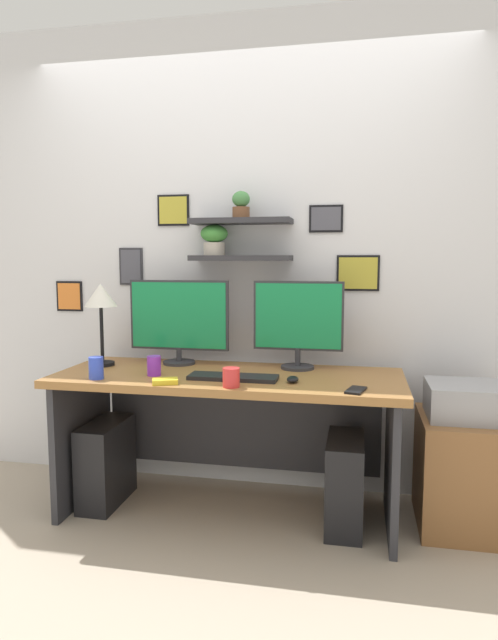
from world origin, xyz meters
TOP-DOWN VIEW (x-y plane):
  - ground_plane at (0.00, 0.00)m, footprint 8.00×8.00m
  - back_wall_assembly at (-0.00, 0.44)m, footprint 4.40×0.24m
  - desk at (0.00, 0.06)m, footprint 1.78×0.68m
  - monitor_left at (-0.34, 0.22)m, footprint 0.57×0.18m
  - monitor_right at (0.34, 0.22)m, footprint 0.48×0.18m
  - keyboard at (0.05, -0.11)m, footprint 0.44×0.14m
  - computer_mouse at (0.35, -0.12)m, footprint 0.06×0.09m
  - desk_lamp at (-0.74, 0.08)m, footprint 0.18×0.18m
  - cell_phone at (0.65, -0.24)m, footprint 0.10×0.15m
  - coffee_mug at (0.08, -0.27)m, footprint 0.08×0.08m
  - pen_cup at (-0.36, -0.11)m, footprint 0.07×0.07m
  - scissors_tray at (-0.24, -0.27)m, footprint 0.14×0.12m
  - water_cup at (-0.61, -0.24)m, footprint 0.07×0.07m
  - drawer_cabinet at (1.19, 0.10)m, footprint 0.44×0.50m
  - printer at (1.19, 0.10)m, footprint 0.38×0.34m
  - computer_tower_left at (-0.69, -0.01)m, footprint 0.18×0.40m
  - computer_tower_right at (0.60, -0.02)m, footprint 0.18×0.40m

SIDE VIEW (x-z plane):
  - ground_plane at x=0.00m, z-range 0.00..0.00m
  - computer_tower_left at x=-0.69m, z-range 0.00..0.45m
  - computer_tower_right at x=0.60m, z-range 0.00..0.46m
  - drawer_cabinet at x=1.19m, z-range 0.00..0.56m
  - desk at x=0.00m, z-range 0.17..0.92m
  - printer at x=1.19m, z-range 0.56..0.73m
  - cell_phone at x=0.65m, z-range 0.75..0.76m
  - keyboard at x=0.05m, z-range 0.75..0.77m
  - scissors_tray at x=-0.24m, z-range 0.75..0.77m
  - computer_mouse at x=0.35m, z-range 0.75..0.78m
  - coffee_mug at x=0.08m, z-range 0.75..0.84m
  - pen_cup at x=-0.36m, z-range 0.75..0.85m
  - water_cup at x=-0.61m, z-range 0.75..0.86m
  - monitor_left at x=-0.34m, z-range 0.77..1.24m
  - monitor_right at x=0.34m, z-range 0.77..1.24m
  - desk_lamp at x=-0.74m, z-range 0.88..1.33m
  - back_wall_assembly at x=0.00m, z-range 0.00..2.70m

